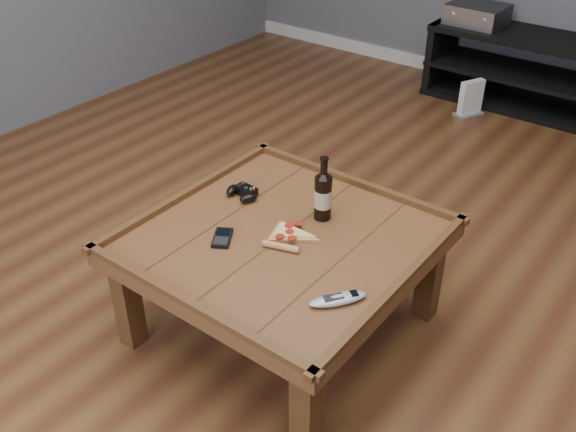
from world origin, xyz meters
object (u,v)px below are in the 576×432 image
Objects in this scene: beer_bottle at (323,194)px; av_receiver at (477,14)px; pizza_slice at (288,236)px; remote_control at (338,299)px; game_controller at (243,192)px; smartphone at (222,238)px; media_console at (533,73)px; game_console at (471,100)px; coffee_table at (282,249)px.

beer_bottle reaches higher than av_receiver.
pizza_slice is 0.39m from remote_control.
beer_bottle reaches higher than game_controller.
smartphone is at bearing -157.33° from pizza_slice.
beer_bottle is at bearing 15.54° from game_controller.
game_console is (-0.26, -0.36, -0.14)m from media_console.
media_console is at bearing 54.75° from smartphone.
coffee_table is 0.26m from beer_bottle.
game_console is at bearing -59.94° from av_receiver.
beer_bottle is 1.36× the size of remote_control.
remote_control is at bearing -52.08° from game_console.
smartphone is at bearing -82.16° from av_receiver.
media_console reaches higher than coffee_table.
game_console is at bearing 93.15° from game_controller.
pizza_slice is (0.32, -0.12, -0.01)m from game_controller.
game_controller is 0.56× the size of pizza_slice.
game_controller reaches higher than remote_control.
coffee_table is at bearing -59.56° from game_console.
remote_control is at bearing -82.86° from media_console.
game_controller is 1.19× the size of smartphone.
beer_bottle is 0.50m from remote_control.
game_controller is 0.41× the size of av_receiver.
media_console reaches higher than smartphone.
pizza_slice is (-0.02, -0.19, -0.10)m from beer_bottle.
pizza_slice is (0.02, -2.74, 0.21)m from media_console.
pizza_slice is at bearing -78.04° from av_receiver.
beer_bottle is at bearing 26.68° from smartphone.
smartphone is at bearing -59.50° from game_controller.
av_receiver is at bearing 63.63° from smartphone.
media_console is 5.38× the size of beer_bottle.
av_receiver is (-0.50, 2.55, 0.01)m from beer_bottle.
pizza_slice is (0.02, 0.01, 0.07)m from coffee_table.
beer_bottle is 1.96× the size of smartphone.
smartphone is 0.69× the size of remote_control.
beer_bottle is at bearing 167.10° from remote_control.
game_console is at bearing 79.27° from pizza_slice.
media_console is 2.91m from smartphone.
coffee_table is 2.42m from game_console.
coffee_table is 0.33m from game_controller.
game_controller is 0.34m from pizza_slice.
game_controller is (-0.30, -2.63, 0.22)m from media_console.
pizza_slice is at bearing 8.18° from smartphone.
smartphone is at bearing -137.29° from coffee_table.
media_console is (0.00, 2.75, -0.15)m from coffee_table.
av_receiver is (-0.45, 2.75, 0.17)m from coffee_table.
smartphone is at bearing -63.56° from game_console.
beer_bottle is at bearing -76.85° from av_receiver.
game_controller reaches higher than coffee_table.
game_controller is 2.30m from game_console.
coffee_table is 2.79m from av_receiver.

